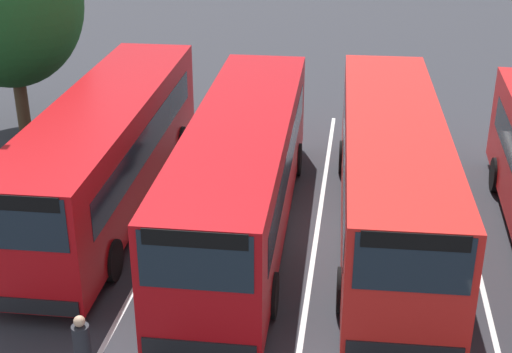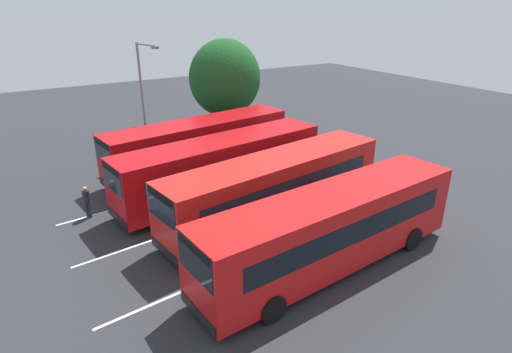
{
  "view_description": "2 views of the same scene",
  "coord_description": "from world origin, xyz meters",
  "views": [
    {
      "loc": [
        16.71,
        2.57,
        9.24
      ],
      "look_at": [
        1.15,
        -1.36,
        1.9
      ],
      "focal_mm": 51.64,
      "sensor_mm": 36.0,
      "label": 1
    },
    {
      "loc": [
        9.55,
        16.3,
        9.53
      ],
      "look_at": [
        -0.88,
        -0.74,
        1.23
      ],
      "focal_mm": 29.53,
      "sensor_mm": 36.0,
      "label": 2
    }
  ],
  "objects": [
    {
      "name": "pedestrian",
      "position": [
        7.03,
        -3.1,
        0.93
      ],
      "size": [
        0.45,
        0.45,
        1.6
      ],
      "rotation": [
        0.0,
        0.0,
        3.84
      ],
      "color": "#232833",
      "rests_on": "ground"
    },
    {
      "name": "lane_stripe_outer_left",
      "position": [
        0.0,
        -3.93,
        0.0
      ],
      "size": [
        17.09,
        1.85,
        0.01
      ],
      "primitive_type": "cube",
      "rotation": [
        0.0,
        0.0,
        0.1
      ],
      "color": "silver",
      "rests_on": "ground"
    },
    {
      "name": "bus_center_left",
      "position": [
        0.47,
        -1.9,
        1.72
      ],
      "size": [
        11.68,
        3.76,
        3.11
      ],
      "rotation": [
        0.0,
        0.0,
        0.12
      ],
      "color": "#B70C11",
      "rests_on": "ground"
    },
    {
      "name": "lane_stripe_inner_right",
      "position": [
        0.0,
        3.93,
        0.0
      ],
      "size": [
        17.09,
        1.85,
        0.01
      ],
      "primitive_type": "cube",
      "rotation": [
        0.0,
        0.0,
        0.1
      ],
      "color": "silver",
      "rests_on": "ground"
    },
    {
      "name": "depot_tree",
      "position": [
        -4.61,
        -11.11,
        4.45
      ],
      "size": [
        5.26,
        4.73,
        7.22
      ],
      "color": "#4C3823",
      "rests_on": "ground"
    },
    {
      "name": "bus_center_right",
      "position": [
        -0.38,
        1.75,
        1.72
      ],
      "size": [
        11.69,
        3.93,
        3.11
      ],
      "rotation": [
        0.0,
        0.0,
        0.14
      ],
      "color": "red",
      "rests_on": "ground"
    },
    {
      "name": "lane_stripe_inner_left",
      "position": [
        0.0,
        0.0,
        0.0
      ],
      "size": [
        17.09,
        1.85,
        0.01
      ],
      "primitive_type": "cube",
      "rotation": [
        0.0,
        0.0,
        0.1
      ],
      "color": "silver",
      "rests_on": "ground"
    },
    {
      "name": "bus_far_right",
      "position": [
        -0.05,
        5.99,
        1.72
      ],
      "size": [
        11.63,
        3.25,
        3.11
      ],
      "rotation": [
        0.0,
        0.0,
        0.08
      ],
      "color": "red",
      "rests_on": "ground"
    },
    {
      "name": "ground_plane",
      "position": [
        0.0,
        0.0,
        0.0
      ],
      "size": [
        78.92,
        78.92,
        0.0
      ],
      "primitive_type": "plane",
      "color": "#2B2B30"
    },
    {
      "name": "street_lamp",
      "position": [
        1.93,
        -9.41,
        4.25
      ],
      "size": [
        0.65,
        2.39,
        7.36
      ],
      "rotation": [
        0.0,
        0.0,
        1.77
      ],
      "color": "gray",
      "rests_on": "ground"
    },
    {
      "name": "bus_far_left",
      "position": [
        -0.01,
        -5.77,
        1.72
      ],
      "size": [
        11.69,
        3.81,
        3.11
      ],
      "rotation": [
        0.0,
        0.0,
        0.13
      ],
      "color": "#B70C11",
      "rests_on": "ground"
    }
  ]
}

